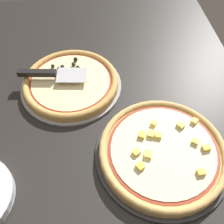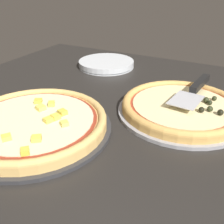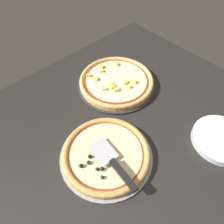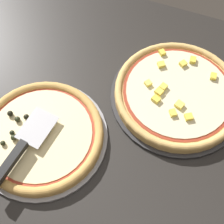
# 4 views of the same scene
# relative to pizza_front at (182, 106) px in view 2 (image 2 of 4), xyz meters

# --- Properties ---
(ground_plane) EXTENTS (1.49, 1.16, 0.04)m
(ground_plane) POSITION_rel_pizza_front_xyz_m (0.10, 0.07, -0.04)
(ground_plane) COLOR black
(pizza_pan_front) EXTENTS (0.37, 0.37, 0.01)m
(pizza_pan_front) POSITION_rel_pizza_front_xyz_m (0.00, 0.00, -0.02)
(pizza_pan_front) COLOR #939399
(pizza_pan_front) RESTS_ON ground_plane
(pizza_front) EXTENTS (0.35, 0.35, 0.04)m
(pizza_front) POSITION_rel_pizza_front_xyz_m (0.00, 0.00, 0.00)
(pizza_front) COLOR tan
(pizza_front) RESTS_ON pizza_pan_front
(pizza_pan_back) EXTENTS (0.40, 0.40, 0.01)m
(pizza_pan_back) POSITION_rel_pizza_front_xyz_m (0.32, 0.27, -0.02)
(pizza_pan_back) COLOR #2D2D30
(pizza_pan_back) RESTS_ON ground_plane
(pizza_back) EXTENTS (0.38, 0.38, 0.04)m
(pizza_back) POSITION_rel_pizza_front_xyz_m (0.32, 0.27, 0.00)
(pizza_back) COLOR #DBAD60
(pizza_back) RESTS_ON pizza_pan_back
(serving_spatula) EXTENTS (0.09, 0.25, 0.02)m
(serving_spatula) POSITION_rel_pizza_front_xyz_m (-0.02, -0.09, 0.03)
(serving_spatula) COLOR #B7B7BC
(serving_spatula) RESTS_ON pizza_front
(plate_stack) EXTENTS (0.24, 0.24, 0.03)m
(plate_stack) POSITION_rel_pizza_front_xyz_m (0.40, -0.27, -0.01)
(plate_stack) COLOR silver
(plate_stack) RESTS_ON ground_plane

